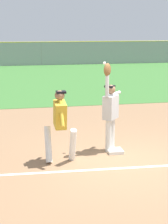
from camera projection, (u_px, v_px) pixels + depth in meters
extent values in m
plane|color=#936D4C|center=(121.00, 162.00, 8.84)|extent=(73.54, 73.54, 0.00)
cube|color=#3D7533|center=(53.00, 79.00, 22.51)|extent=(46.57, 15.94, 0.01)
cube|color=white|center=(115.00, 151.00, 9.50)|extent=(0.39, 0.39, 0.08)
cylinder|color=silver|center=(112.00, 134.00, 9.65)|extent=(0.21, 0.21, 0.85)
cylinder|color=silver|center=(108.00, 136.00, 9.48)|extent=(0.21, 0.21, 0.85)
cube|color=#B7B7B7|center=(111.00, 107.00, 9.40)|extent=(0.48, 0.50, 0.60)
sphere|color=#8C6647|center=(111.00, 89.00, 9.29)|extent=(0.32, 0.32, 0.23)
cube|color=black|center=(110.00, 86.00, 9.29)|extent=(0.30, 0.29, 0.05)
cylinder|color=#B7B7B7|center=(107.00, 84.00, 9.07)|extent=(0.13, 0.13, 0.62)
cylinder|color=#B7B7B7|center=(114.00, 94.00, 9.51)|extent=(0.47, 0.53, 0.09)
ellipsoid|color=brown|center=(107.00, 70.00, 8.99)|extent=(0.29, 0.30, 0.32)
cylinder|color=white|center=(73.00, 145.00, 8.76)|extent=(0.16, 0.43, 0.85)
cylinder|color=white|center=(48.00, 144.00, 8.80)|extent=(0.16, 0.43, 0.85)
cube|color=gold|center=(60.00, 115.00, 8.61)|extent=(0.27, 0.53, 0.66)
sphere|color=#8C6647|center=(60.00, 95.00, 8.51)|extent=(0.23, 0.23, 0.23)
cube|color=black|center=(61.00, 92.00, 8.50)|extent=(0.22, 0.20, 0.05)
cylinder|color=gold|center=(59.00, 109.00, 8.80)|extent=(0.10, 0.40, 0.58)
cylinder|color=gold|center=(61.00, 113.00, 8.38)|extent=(0.10, 0.40, 0.58)
sphere|color=white|center=(105.00, 63.00, 9.19)|extent=(0.07, 0.07, 0.07)
cube|color=#93999E|center=(41.00, 54.00, 29.91)|extent=(46.57, 0.06, 1.82)
cylinder|color=yellow|center=(41.00, 42.00, 29.70)|extent=(46.57, 0.06, 0.06)
cylinder|color=gray|center=(41.00, 54.00, 29.91)|extent=(0.08, 0.08, 1.82)
cube|color=black|center=(20.00, 54.00, 34.13)|extent=(4.49, 2.11, 0.55)
cube|color=#2D333D|center=(19.00, 49.00, 34.03)|extent=(2.28, 1.85, 0.40)
cylinder|color=black|center=(35.00, 56.00, 35.32)|extent=(0.61, 0.25, 0.60)
cylinder|color=black|center=(36.00, 58.00, 33.49)|extent=(0.61, 0.25, 0.60)
cylinder|color=black|center=(4.00, 56.00, 34.91)|extent=(0.61, 0.25, 0.60)
cylinder|color=black|center=(3.00, 58.00, 33.08)|extent=(0.61, 0.25, 0.60)
cube|color=white|center=(73.00, 54.00, 34.63)|extent=(4.58, 2.36, 0.55)
cube|color=#2D333D|center=(73.00, 48.00, 34.52)|extent=(2.37, 1.97, 0.40)
cylinder|color=black|center=(88.00, 56.00, 35.74)|extent=(0.62, 0.28, 0.60)
cylinder|color=black|center=(90.00, 57.00, 33.90)|extent=(0.62, 0.28, 0.60)
cylinder|color=black|center=(58.00, 56.00, 35.49)|extent=(0.62, 0.28, 0.60)
cylinder|color=black|center=(58.00, 58.00, 33.65)|extent=(0.62, 0.28, 0.60)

